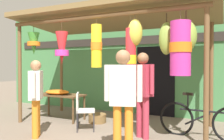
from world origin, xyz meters
TOP-DOWN VIEW (x-y plane):
  - ground_plane at (0.00, 0.00)m, footprint 30.00×30.00m
  - shop_facade at (0.01, 2.45)m, footprint 9.63×0.29m
  - market_stall_canopy at (0.27, 0.65)m, footprint 4.90×2.17m
  - display_table at (-1.40, 0.73)m, footprint 1.32×0.62m
  - flower_heap_on_table at (-1.43, 0.67)m, footprint 0.68×0.47m
  - folding_chair at (-0.29, 0.12)m, footprint 0.55×0.55m
  - wicker_basket_by_table at (-0.33, 0.88)m, footprint 0.45×0.45m
  - parked_bicycle at (2.18, 0.66)m, footprint 1.75×0.44m
  - vendor_in_orange at (1.10, 0.18)m, footprint 0.53×0.38m
  - customer_foreground at (1.16, -0.96)m, footprint 0.57×0.33m
  - shopper_by_bananas at (-0.86, -0.71)m, footprint 0.40×0.51m

SIDE VIEW (x-z plane):
  - ground_plane at x=0.00m, z-range 0.00..0.00m
  - wicker_basket_by_table at x=-0.33m, z-range 0.00..0.21m
  - parked_bicycle at x=2.18m, z-range -0.11..0.81m
  - folding_chair at x=-0.29m, z-range 0.08..0.92m
  - display_table at x=-1.40m, z-range 0.26..0.94m
  - flower_heap_on_table at x=-1.43m, z-range 0.68..0.80m
  - shopper_by_bananas at x=-0.86m, z-range 0.13..1.69m
  - customer_foreground at x=1.16m, z-range 0.16..1.85m
  - vendor_in_orange at x=1.10m, z-range 0.16..1.87m
  - shop_facade at x=0.01m, z-range 0.00..3.53m
  - market_stall_canopy at x=0.27m, z-range 0.97..3.73m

